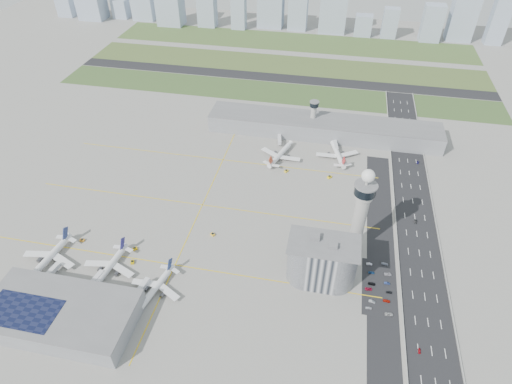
% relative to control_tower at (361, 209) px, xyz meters
% --- Properties ---
extents(ground, '(1000.00, 1000.00, 0.00)m').
position_rel_control_tower_xyz_m(ground, '(-72.00, -8.00, -35.04)').
color(ground, '#98968E').
extents(grass_strip_0, '(480.00, 50.00, 0.08)m').
position_rel_control_tower_xyz_m(grass_strip_0, '(-92.00, 217.00, -35.00)').
color(grass_strip_0, '#375126').
rests_on(grass_strip_0, ground).
extents(grass_strip_1, '(480.00, 60.00, 0.08)m').
position_rel_control_tower_xyz_m(grass_strip_1, '(-92.00, 292.00, -35.00)').
color(grass_strip_1, '#445A2A').
rests_on(grass_strip_1, ground).
extents(grass_strip_2, '(480.00, 70.00, 0.08)m').
position_rel_control_tower_xyz_m(grass_strip_2, '(-92.00, 372.00, -35.00)').
color(grass_strip_2, '#435E2C').
rests_on(grass_strip_2, ground).
extents(runway, '(480.00, 22.00, 0.10)m').
position_rel_control_tower_xyz_m(runway, '(-92.00, 254.00, -34.98)').
color(runway, black).
rests_on(runway, ground).
extents(highway, '(28.00, 500.00, 0.10)m').
position_rel_control_tower_xyz_m(highway, '(43.00, -8.00, -34.99)').
color(highway, black).
rests_on(highway, ground).
extents(barrier_left, '(0.60, 500.00, 1.20)m').
position_rel_control_tower_xyz_m(barrier_left, '(29.00, -8.00, -34.44)').
color(barrier_left, '#9E9E99').
rests_on(barrier_left, ground).
extents(barrier_right, '(0.60, 500.00, 1.20)m').
position_rel_control_tower_xyz_m(barrier_right, '(57.00, -8.00, -34.44)').
color(barrier_right, '#9E9E99').
rests_on(barrier_right, ground).
extents(landside_road, '(18.00, 260.00, 0.08)m').
position_rel_control_tower_xyz_m(landside_road, '(18.00, -18.00, -35.00)').
color(landside_road, black).
rests_on(landside_road, ground).
extents(parking_lot, '(20.00, 44.00, 0.10)m').
position_rel_control_tower_xyz_m(parking_lot, '(16.00, -30.00, -34.99)').
color(parking_lot, black).
rests_on(parking_lot, ground).
extents(taxiway_line_h_0, '(260.00, 0.60, 0.01)m').
position_rel_control_tower_xyz_m(taxiway_line_h_0, '(-112.00, -38.00, -35.04)').
color(taxiway_line_h_0, yellow).
rests_on(taxiway_line_h_0, ground).
extents(taxiway_line_h_1, '(260.00, 0.60, 0.01)m').
position_rel_control_tower_xyz_m(taxiway_line_h_1, '(-112.00, 22.00, -35.04)').
color(taxiway_line_h_1, yellow).
rests_on(taxiway_line_h_1, ground).
extents(taxiway_line_h_2, '(260.00, 0.60, 0.01)m').
position_rel_control_tower_xyz_m(taxiway_line_h_2, '(-112.00, 82.00, -35.04)').
color(taxiway_line_h_2, yellow).
rests_on(taxiway_line_h_2, ground).
extents(taxiway_line_v, '(0.60, 260.00, 0.01)m').
position_rel_control_tower_xyz_m(taxiway_line_v, '(-112.00, 22.00, -35.04)').
color(taxiway_line_v, yellow).
rests_on(taxiway_line_v, ground).
extents(control_tower, '(14.00, 14.00, 64.50)m').
position_rel_control_tower_xyz_m(control_tower, '(0.00, 0.00, 0.00)').
color(control_tower, '#ADAAA5').
rests_on(control_tower, ground).
extents(secondary_tower, '(8.60, 8.60, 31.90)m').
position_rel_control_tower_xyz_m(secondary_tower, '(-42.00, 142.00, -16.24)').
color(secondary_tower, '#ADAAA5').
rests_on(secondary_tower, ground).
extents(admin_building, '(42.00, 24.00, 33.50)m').
position_rel_control_tower_xyz_m(admin_building, '(-20.01, -30.00, -19.74)').
color(admin_building, '#B2B2B7').
rests_on(admin_building, ground).
extents(terminal_pier, '(210.00, 32.00, 15.80)m').
position_rel_control_tower_xyz_m(terminal_pier, '(-32.00, 140.00, -27.14)').
color(terminal_pier, gray).
rests_on(terminal_pier, ground).
extents(near_terminal, '(84.00, 42.00, 13.00)m').
position_rel_control_tower_xyz_m(near_terminal, '(-160.07, -90.02, -28.62)').
color(near_terminal, gray).
rests_on(near_terminal, ground).
extents(airplane_near_a, '(42.37, 48.19, 12.37)m').
position_rel_control_tower_xyz_m(airplane_near_a, '(-192.24, -52.02, -28.85)').
color(airplane_near_a, white).
rests_on(airplane_near_a, ground).
extents(airplane_near_b, '(39.28, 44.74, 11.52)m').
position_rel_control_tower_xyz_m(airplane_near_b, '(-150.78, -51.36, -29.28)').
color(airplane_near_b, white).
rests_on(airplane_near_b, ground).
extents(airplane_near_c, '(40.97, 45.42, 10.96)m').
position_rel_control_tower_xyz_m(airplane_near_c, '(-116.15, -60.61, -29.56)').
color(airplane_near_c, white).
rests_on(airplane_near_c, ground).
extents(airplane_far_a, '(48.18, 52.42, 12.13)m').
position_rel_control_tower_xyz_m(airplane_far_a, '(-64.20, 96.08, -28.97)').
color(airplane_far_a, white).
rests_on(airplane_far_a, ground).
extents(airplane_far_b, '(48.60, 52.95, 12.29)m').
position_rel_control_tower_xyz_m(airplane_far_b, '(-16.89, 107.07, -28.90)').
color(airplane_far_b, white).
rests_on(airplane_far_b, ground).
extents(jet_bridge_near_0, '(5.39, 14.31, 5.70)m').
position_rel_control_tower_xyz_m(jet_bridge_near_0, '(-185.00, -69.00, -32.19)').
color(jet_bridge_near_0, silver).
rests_on(jet_bridge_near_0, ground).
extents(jet_bridge_near_1, '(5.39, 14.31, 5.70)m').
position_rel_control_tower_xyz_m(jet_bridge_near_1, '(-155.00, -69.00, -32.19)').
color(jet_bridge_near_1, silver).
rests_on(jet_bridge_near_1, ground).
extents(jet_bridge_near_2, '(5.39, 14.31, 5.70)m').
position_rel_control_tower_xyz_m(jet_bridge_near_2, '(-125.00, -69.00, -32.19)').
color(jet_bridge_near_2, silver).
rests_on(jet_bridge_near_2, ground).
extents(jet_bridge_far_0, '(5.39, 14.31, 5.70)m').
position_rel_control_tower_xyz_m(jet_bridge_far_0, '(-70.00, 124.00, -32.19)').
color(jet_bridge_far_0, silver).
rests_on(jet_bridge_far_0, ground).
extents(jet_bridge_far_1, '(5.39, 14.31, 5.70)m').
position_rel_control_tower_xyz_m(jet_bridge_far_1, '(-20.00, 124.00, -32.19)').
color(jet_bridge_far_1, silver).
rests_on(jet_bridge_far_1, ground).
extents(tug_0, '(3.08, 2.21, 1.73)m').
position_rel_control_tower_xyz_m(tug_0, '(-181.33, -30.09, -34.18)').
color(tug_0, orange).
rests_on(tug_0, ground).
extents(tug_1, '(3.53, 3.51, 1.72)m').
position_rel_control_tower_xyz_m(tug_1, '(-142.83, -30.45, -34.18)').
color(tug_1, '#E6AC01').
rests_on(tug_1, ground).
extents(tug_2, '(3.09, 3.63, 1.79)m').
position_rel_control_tower_xyz_m(tug_2, '(-139.54, -41.72, -34.15)').
color(tug_2, '#CFAB05').
rests_on(tug_2, ground).
extents(tug_3, '(3.73, 3.47, 1.78)m').
position_rel_control_tower_xyz_m(tug_3, '(-95.65, -7.26, -34.15)').
color(tug_3, gold).
rests_on(tug_3, ground).
extents(tug_4, '(3.70, 4.01, 1.92)m').
position_rel_control_tower_xyz_m(tug_4, '(-56.41, 75.66, -34.08)').
color(tug_4, yellow).
rests_on(tug_4, ground).
extents(tug_5, '(3.94, 4.06, 1.96)m').
position_rel_control_tower_xyz_m(tug_5, '(-20.91, 74.49, -34.06)').
color(tug_5, yellow).
rests_on(tug_5, ground).
extents(car_lot_0, '(3.58, 1.53, 1.20)m').
position_rel_control_tower_xyz_m(car_lot_0, '(9.99, -47.19, -34.44)').
color(car_lot_0, silver).
rests_on(car_lot_0, ground).
extents(car_lot_1, '(4.03, 1.89, 1.28)m').
position_rel_control_tower_xyz_m(car_lot_1, '(11.94, -42.18, -34.40)').
color(car_lot_1, '#A0A5AC').
rests_on(car_lot_1, ground).
extents(car_lot_2, '(4.56, 2.50, 1.21)m').
position_rel_control_tower_xyz_m(car_lot_2, '(9.93, -33.26, -34.44)').
color(car_lot_2, '#A61334').
rests_on(car_lot_2, ground).
extents(car_lot_3, '(4.48, 1.91, 1.29)m').
position_rel_control_tower_xyz_m(car_lot_3, '(11.89, -28.90, -34.40)').
color(car_lot_3, black).
rests_on(car_lot_3, ground).
extents(car_lot_4, '(3.95, 1.81, 1.31)m').
position_rel_control_tower_xyz_m(car_lot_4, '(11.72, -19.89, -34.38)').
color(car_lot_4, navy).
rests_on(car_lot_4, ground).
extents(car_lot_5, '(3.86, 1.49, 1.25)m').
position_rel_control_tower_xyz_m(car_lot_5, '(10.46, -12.95, -34.41)').
color(car_lot_5, silver).
rests_on(car_lot_5, ground).
extents(car_lot_6, '(4.89, 2.66, 1.30)m').
position_rel_control_tower_xyz_m(car_lot_6, '(21.34, -49.29, -34.39)').
color(car_lot_6, '#ADADAE').
rests_on(car_lot_6, ground).
extents(car_lot_7, '(4.21, 1.78, 1.21)m').
position_rel_control_tower_xyz_m(car_lot_7, '(20.41, -40.03, -34.44)').
color(car_lot_7, '#AD1608').
rests_on(car_lot_7, ground).
extents(car_lot_8, '(3.64, 1.68, 1.21)m').
position_rel_control_tower_xyz_m(car_lot_8, '(22.11, -33.28, -34.44)').
color(car_lot_8, black).
rests_on(car_lot_8, ground).
extents(car_lot_9, '(3.68, 1.42, 1.20)m').
position_rel_control_tower_xyz_m(car_lot_9, '(21.08, -26.54, -34.44)').
color(car_lot_9, navy).
rests_on(car_lot_9, ground).
extents(car_lot_10, '(4.73, 2.60, 1.25)m').
position_rel_control_tower_xyz_m(car_lot_10, '(21.84, -19.16, -34.41)').
color(car_lot_10, '#B6B3BD').
rests_on(car_lot_10, ground).
extents(car_lot_11, '(4.48, 2.12, 1.26)m').
position_rel_control_tower_xyz_m(car_lot_11, '(20.16, -10.82, -34.41)').
color(car_lot_11, '#989EB2').
rests_on(car_lot_11, ground).
extents(car_hw_0, '(1.40, 3.24, 1.09)m').
position_rel_control_tower_xyz_m(car_hw_0, '(36.43, -69.51, -34.50)').
color(car_hw_0, '#A60C17').
rests_on(car_hw_0, ground).
extents(car_hw_1, '(1.77, 4.00, 1.28)m').
position_rel_control_tower_xyz_m(car_hw_1, '(43.00, 34.22, -34.40)').
color(car_hw_1, black).
rests_on(car_hw_1, ground).
extents(car_hw_2, '(2.52, 4.31, 1.13)m').
position_rel_control_tower_xyz_m(car_hw_2, '(51.04, 110.27, -34.48)').
color(car_hw_2, navy).
rests_on(car_hw_2, ground).
extents(car_hw_4, '(1.42, 3.32, 1.12)m').
position_rel_control_tower_xyz_m(car_hw_4, '(36.32, 169.64, -34.48)').
color(car_hw_4, slate).
rests_on(car_hw_4, ground).
extents(skyline_bldg_0, '(24.05, 19.24, 26.50)m').
position_rel_control_tower_xyz_m(skyline_bldg_0, '(-449.77, 413.70, -21.79)').
color(skyline_bldg_0, '#9EADC1').
rests_on(skyline_bldg_0, ground).
extents(skyline_bldg_2, '(22.81, 18.25, 26.79)m').
position_rel_control_tower_xyz_m(skyline_bldg_2, '(-363.25, 422.16, -21.65)').
color(skyline_bldg_2, '#9EADC1').
rests_on(skyline_bldg_2, ground).
extents(skyline_bldg_3, '(32.30, 25.84, 36.93)m').
position_rel_control_tower_xyz_m(skyline_bldg_3, '(-324.58, 423.35, -16.58)').
color(skyline_bldg_3, '#9EADC1').
rests_on(skyline_bldg_3, ground).
extents(skyline_bldg_4, '(35.81, 28.65, 60.36)m').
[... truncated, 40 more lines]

